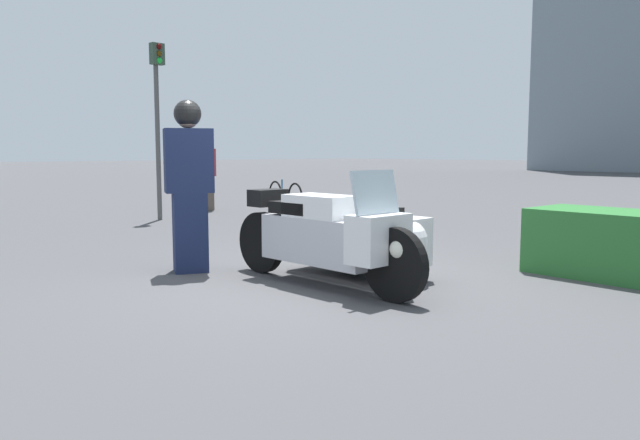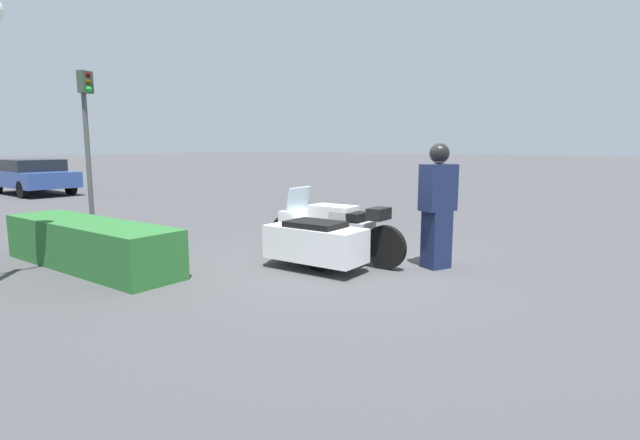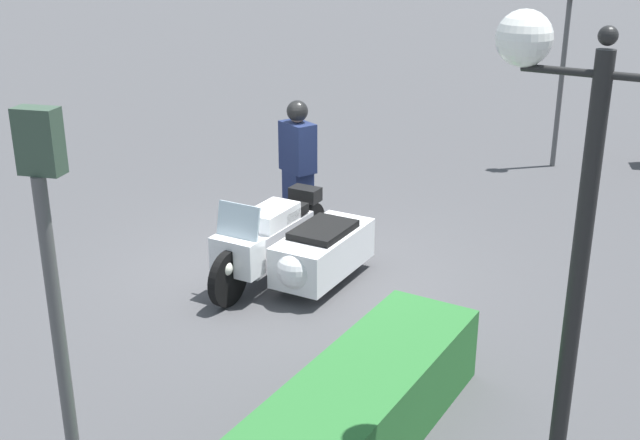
{
  "view_description": "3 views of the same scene",
  "coord_description": "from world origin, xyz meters",
  "px_view_note": "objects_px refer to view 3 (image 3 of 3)",
  "views": [
    {
      "loc": [
        4.75,
        -4.24,
        1.33
      ],
      "look_at": [
        0.49,
        -0.38,
        0.7
      ],
      "focal_mm": 35.0,
      "sensor_mm": 36.0,
      "label": 1
    },
    {
      "loc": [
        -4.35,
        6.31,
        1.88
      ],
      "look_at": [
        0.33,
        0.09,
        0.69
      ],
      "focal_mm": 28.0,
      "sensor_mm": 36.0,
      "label": 2
    },
    {
      "loc": [
        7.84,
        5.09,
        4.22
      ],
      "look_at": [
        -0.45,
        0.15,
        0.58
      ],
      "focal_mm": 45.0,
      "sensor_mm": 36.0,
      "label": 3
    }
  ],
  "objects_px": {
    "twin_lamp_post": "(595,144)",
    "traffic_light_far": "(565,43)",
    "officer_rider": "(298,163)",
    "hedge_bush_curbside": "(347,423)",
    "traffic_light_near": "(55,280)",
    "police_motorcycle": "(296,247)"
  },
  "relations": [
    {
      "from": "twin_lamp_post",
      "to": "traffic_light_far",
      "type": "relative_size",
      "value": 1.1
    },
    {
      "from": "officer_rider",
      "to": "traffic_light_far",
      "type": "height_order",
      "value": "traffic_light_far"
    },
    {
      "from": "hedge_bush_curbside",
      "to": "traffic_light_near",
      "type": "height_order",
      "value": "traffic_light_near"
    },
    {
      "from": "police_motorcycle",
      "to": "traffic_light_near",
      "type": "height_order",
      "value": "traffic_light_near"
    },
    {
      "from": "hedge_bush_curbside",
      "to": "traffic_light_near",
      "type": "xyz_separation_m",
      "value": [
        1.84,
        -1.08,
        1.77
      ]
    },
    {
      "from": "officer_rider",
      "to": "twin_lamp_post",
      "type": "distance_m",
      "value": 6.62
    },
    {
      "from": "officer_rider",
      "to": "twin_lamp_post",
      "type": "relative_size",
      "value": 0.51
    },
    {
      "from": "hedge_bush_curbside",
      "to": "traffic_light_far",
      "type": "xyz_separation_m",
      "value": [
        -9.27,
        -0.87,
        1.86
      ]
    },
    {
      "from": "police_motorcycle",
      "to": "traffic_light_near",
      "type": "xyz_separation_m",
      "value": [
        4.56,
        1.14,
        1.65
      ]
    },
    {
      "from": "police_motorcycle",
      "to": "twin_lamp_post",
      "type": "bearing_deg",
      "value": 54.49
    },
    {
      "from": "police_motorcycle",
      "to": "twin_lamp_post",
      "type": "relative_size",
      "value": 0.69
    },
    {
      "from": "officer_rider",
      "to": "twin_lamp_post",
      "type": "xyz_separation_m",
      "value": [
        4.14,
        4.81,
        1.92
      ]
    },
    {
      "from": "traffic_light_far",
      "to": "traffic_light_near",
      "type": "bearing_deg",
      "value": -6.51
    },
    {
      "from": "police_motorcycle",
      "to": "hedge_bush_curbside",
      "type": "bearing_deg",
      "value": 37.59
    },
    {
      "from": "hedge_bush_curbside",
      "to": "traffic_light_far",
      "type": "height_order",
      "value": "traffic_light_far"
    },
    {
      "from": "hedge_bush_curbside",
      "to": "traffic_light_far",
      "type": "bearing_deg",
      "value": -174.61
    },
    {
      "from": "traffic_light_near",
      "to": "police_motorcycle",
      "type": "bearing_deg",
      "value": -2.56
    },
    {
      "from": "police_motorcycle",
      "to": "traffic_light_far",
      "type": "distance_m",
      "value": 6.91
    },
    {
      "from": "traffic_light_near",
      "to": "traffic_light_far",
      "type": "distance_m",
      "value": 11.1
    },
    {
      "from": "twin_lamp_post",
      "to": "traffic_light_near",
      "type": "height_order",
      "value": "twin_lamp_post"
    },
    {
      "from": "hedge_bush_curbside",
      "to": "twin_lamp_post",
      "type": "bearing_deg",
      "value": 94.24
    },
    {
      "from": "police_motorcycle",
      "to": "hedge_bush_curbside",
      "type": "xyz_separation_m",
      "value": [
        2.72,
        2.22,
        -0.12
      ]
    }
  ]
}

